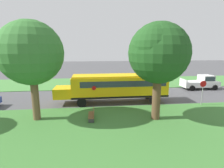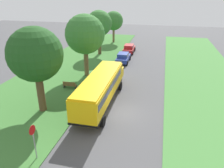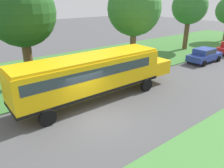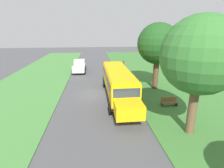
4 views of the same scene
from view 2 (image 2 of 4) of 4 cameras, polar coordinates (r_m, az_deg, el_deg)
The scene contains 12 objects.
ground_plane at distance 21.24m, azimuth 2.42°, elevation -7.63°, with size 120.00×120.00×0.00m, color #4C4C4F.
grass_verge at distance 24.82m, azimuth -20.95°, elevation -4.36°, with size 12.00×80.00×0.08m, color #3D7533.
grass_far_side at distance 21.74m, azimuth 26.76°, elevation -9.51°, with size 10.00×80.00×0.07m, color #47843D.
school_bus at distance 22.08m, azimuth -2.90°, elevation -0.76°, with size 2.85×12.42×3.16m.
car_blue_nearest at distance 36.05m, azimuth 2.93°, elevation 7.05°, with size 2.02×4.40×1.56m.
car_red_middle at distance 41.94m, azimuth 4.48°, elevation 9.32°, with size 2.02×4.40×1.56m.
oak_tree_beside_bus at distance 20.77m, azimuth -19.53°, elevation 7.63°, with size 4.95×4.95×8.17m.
oak_tree_roadside_mid at distance 29.07m, azimuth -7.14°, elevation 12.85°, with size 5.17×5.17×8.29m.
oak_tree_far_end at distance 39.77m, azimuth -3.24°, elevation 15.60°, with size 4.51×4.51×7.88m.
oak_tree_across_road at distance 50.02m, azimuth 0.55°, elevation 16.20°, with size 4.13×4.13×6.86m.
stop_sign at distance 16.02m, azimuth -19.78°, elevation -13.19°, with size 0.08×0.68×2.74m.
park_bench at distance 26.62m, azimuth -10.99°, elevation -0.27°, with size 1.61×0.52×0.92m.
Camera 2 is at (3.28, -17.96, 10.87)m, focal length 35.00 mm.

